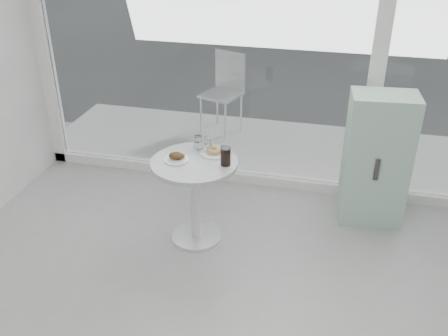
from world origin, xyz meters
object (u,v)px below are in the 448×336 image
(water_tumbler_b, at_px, (207,145))
(cola_glass, at_px, (226,156))
(mint_cabinet, at_px, (376,159))
(water_tumbler_a, at_px, (198,143))
(main_table, at_px, (195,184))
(plate_fritter, at_px, (177,157))
(plate_donut, at_px, (214,152))
(patio_chair, at_px, (225,87))

(water_tumbler_b, bearing_deg, cola_glass, -43.91)
(mint_cabinet, xyz_separation_m, water_tumbler_a, (-1.51, -0.47, 0.21))
(main_table, xyz_separation_m, cola_glass, (0.26, -0.00, 0.30))
(plate_fritter, xyz_separation_m, water_tumbler_a, (0.11, 0.25, 0.02))
(plate_donut, height_order, water_tumbler_b, water_tumbler_b)
(patio_chair, height_order, water_tumbler_a, patio_chair)
(plate_donut, bearing_deg, water_tumbler_b, 154.52)
(plate_donut, bearing_deg, patio_chair, 101.20)
(water_tumbler_b, bearing_deg, mint_cabinet, 19.81)
(water_tumbler_a, distance_m, cola_glass, 0.38)
(water_tumbler_a, bearing_deg, water_tumbler_b, -22.83)
(plate_donut, bearing_deg, plate_fritter, -145.39)
(main_table, distance_m, mint_cabinet, 1.64)
(mint_cabinet, distance_m, patio_chair, 2.35)
(plate_fritter, distance_m, water_tumbler_b, 0.30)
(patio_chair, height_order, plate_donut, patio_chair)
(water_tumbler_a, xyz_separation_m, cola_glass, (0.30, -0.24, 0.03))
(plate_fritter, relative_size, plate_donut, 0.92)
(main_table, height_order, water_tumbler_b, water_tumbler_b)
(plate_donut, distance_m, cola_glass, 0.23)
(plate_donut, relative_size, water_tumbler_b, 1.78)
(mint_cabinet, distance_m, water_tumbler_a, 1.60)
(plate_donut, bearing_deg, cola_glass, -49.72)
(main_table, xyz_separation_m, plate_donut, (0.12, 0.17, 0.24))
(main_table, relative_size, water_tumbler_b, 6.01)
(patio_chair, height_order, cola_glass, patio_chair)
(mint_cabinet, relative_size, cola_glass, 7.73)
(patio_chair, relative_size, water_tumbler_b, 7.69)
(plate_fritter, bearing_deg, water_tumbler_a, 65.98)
(plate_donut, relative_size, water_tumbler_a, 2.03)
(mint_cabinet, xyz_separation_m, water_tumbler_b, (-1.42, -0.51, 0.22))
(water_tumbler_a, relative_size, cola_glass, 0.71)
(plate_fritter, bearing_deg, mint_cabinet, 24.09)
(water_tumbler_a, bearing_deg, main_table, -82.36)
(patio_chair, relative_size, plate_donut, 4.32)
(patio_chair, bearing_deg, plate_donut, -59.22)
(patio_chair, bearing_deg, water_tumbler_b, -60.77)
(main_table, xyz_separation_m, plate_fritter, (-0.14, -0.02, 0.25))
(mint_cabinet, distance_m, cola_glass, 1.43)
(patio_chair, distance_m, water_tumbler_a, 2.05)
(mint_cabinet, bearing_deg, water_tumbler_b, -165.27)
(mint_cabinet, bearing_deg, plate_fritter, -161.00)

